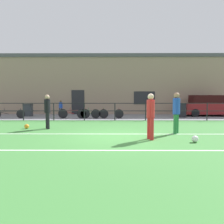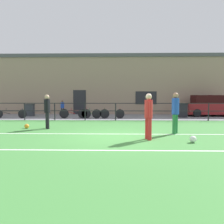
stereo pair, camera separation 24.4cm
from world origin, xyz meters
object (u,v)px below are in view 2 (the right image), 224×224
at_px(parked_car_red, 210,106).
at_px(player_winger, 175,110).
at_px(spectator_child, 62,107).
at_px(bicycle_parked_0, 75,113).
at_px(player_striker, 149,114).
at_px(bicycle_parked_2, 93,114).
at_px(trash_bin_1, 30,110).
at_px(bicycle_parked_1, 10,114).
at_px(trash_bin_0, 183,110).
at_px(soccer_ball_match, 193,139).
at_px(player_goalkeeper, 47,109).
at_px(bicycle_parked_3, 108,114).
at_px(soccer_ball_spare, 27,126).

bearing_deg(parked_car_red, player_winger, -118.93).
xyz_separation_m(spectator_child, bicycle_parked_0, (1.59, -2.89, -0.35)).
relative_size(player_striker, bicycle_parked_2, 0.77).
height_order(spectator_child, bicycle_parked_2, spectator_child).
bearing_deg(trash_bin_1, bicycle_parked_1, -112.50).
height_order(bicycle_parked_0, bicycle_parked_1, bicycle_parked_0).
xyz_separation_m(spectator_child, trash_bin_0, (9.41, -1.94, -0.17)).
relative_size(player_winger, spectator_child, 1.43).
bearing_deg(soccer_ball_match, trash_bin_1, 133.28).
distance_m(player_goalkeeper, bicycle_parked_3, 5.79).
xyz_separation_m(spectator_child, parked_car_red, (11.88, -0.62, 0.08)).
bearing_deg(bicycle_parked_0, player_winger, -49.51).
height_order(bicycle_parked_1, bicycle_parked_3, bicycle_parked_3).
bearing_deg(parked_car_red, player_striker, -121.26).
relative_size(bicycle_parked_0, bicycle_parked_3, 0.98).
bearing_deg(bicycle_parked_1, bicycle_parked_0, -0.00).
height_order(player_striker, soccer_ball_match, player_striker).
distance_m(player_winger, parked_car_red, 9.94).
xyz_separation_m(soccer_ball_spare, bicycle_parked_1, (-3.14, 5.01, 0.23)).
xyz_separation_m(player_goalkeeper, bicycle_parked_2, (1.75, 5.04, -0.59)).
xyz_separation_m(bicycle_parked_0, trash_bin_0, (7.82, 0.95, 0.18)).
xyz_separation_m(player_striker, trash_bin_1, (-8.06, 9.60, -0.47)).
bearing_deg(bicycle_parked_0, trash_bin_0, 6.93).
height_order(player_goalkeeper, player_winger, player_winger).
bearing_deg(bicycle_parked_0, player_striker, -61.96).
distance_m(bicycle_parked_1, trash_bin_0, 12.49).
distance_m(parked_car_red, trash_bin_1, 14.19).
xyz_separation_m(player_striker, bicycle_parked_0, (-4.17, 7.82, -0.60)).
distance_m(soccer_ball_spare, bicycle_parked_0, 5.23).
bearing_deg(spectator_child, parked_car_red, -163.90).
xyz_separation_m(soccer_ball_spare, trash_bin_1, (-2.40, 6.79, 0.39)).
relative_size(bicycle_parked_1, bicycle_parked_2, 1.05).
height_order(soccer_ball_spare, parked_car_red, parked_car_red).
relative_size(bicycle_parked_1, trash_bin_0, 2.23).
relative_size(soccer_ball_spare, bicycle_parked_1, 0.10).
distance_m(soccer_ball_match, bicycle_parked_2, 9.41).
distance_m(bicycle_parked_1, bicycle_parked_2, 5.94).
height_order(soccer_ball_match, trash_bin_0, trash_bin_0).
bearing_deg(player_goalkeeper, bicycle_parked_0, 149.54).
bearing_deg(parked_car_red, bicycle_parked_3, -164.06).
bearing_deg(player_winger, player_striker, 166.63).
distance_m(spectator_child, bicycle_parked_0, 3.31).
bearing_deg(bicycle_parked_2, player_winger, -56.95).
height_order(player_winger, trash_bin_0, player_winger).
bearing_deg(bicycle_parked_3, bicycle_parked_2, 180.00).
distance_m(player_winger, soccer_ball_spare, 7.18).
bearing_deg(player_winger, parked_car_red, 1.12).
height_order(spectator_child, bicycle_parked_1, spectator_child).
bearing_deg(player_striker, soccer_ball_spare, -130.57).
xyz_separation_m(soccer_ball_match, trash_bin_0, (2.18, 9.30, 0.43)).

